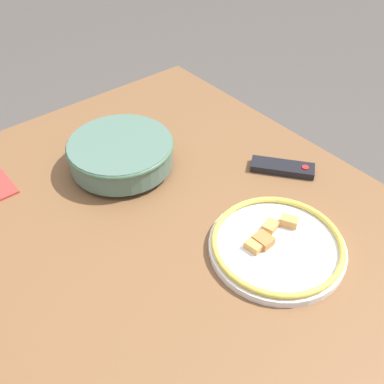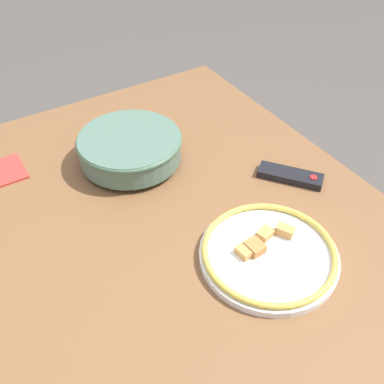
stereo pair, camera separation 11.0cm
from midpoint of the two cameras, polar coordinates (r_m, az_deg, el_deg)
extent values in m
plane|color=#4C4742|center=(1.67, -4.14, -21.16)|extent=(8.00, 8.00, 0.00)
cube|color=brown|center=(1.10, -5.86, -4.83)|extent=(1.28, 1.06, 0.04)
cylinder|color=brown|center=(1.88, -3.61, 4.13)|extent=(0.06, 0.06, 0.66)
cylinder|color=#4C6B5B|center=(1.26, -11.29, 3.26)|extent=(0.13, 0.13, 0.02)
cylinder|color=#4C6B5B|center=(1.24, -11.55, 4.80)|extent=(0.28, 0.28, 0.07)
cylinder|color=#B75B23|center=(1.24, -11.52, 4.61)|extent=(0.25, 0.25, 0.06)
torus|color=#42664C|center=(1.22, -11.72, 5.79)|extent=(0.29, 0.29, 0.01)
cylinder|color=white|center=(1.03, 7.70, -7.14)|extent=(0.31, 0.31, 0.02)
torus|color=gold|center=(1.02, 7.78, -6.54)|extent=(0.30, 0.30, 0.01)
cube|color=tan|center=(1.05, 7.00, -4.46)|extent=(0.04, 0.04, 0.02)
cube|color=tan|center=(1.01, 5.18, -6.61)|extent=(0.04, 0.06, 0.02)
cube|color=tan|center=(1.06, 9.32, -3.85)|extent=(0.05, 0.04, 0.02)
cube|color=#B2753D|center=(1.01, 5.98, -6.29)|extent=(0.04, 0.04, 0.02)
cube|color=black|center=(1.24, 8.93, 2.98)|extent=(0.17, 0.15, 0.02)
cylinder|color=red|center=(1.23, 11.75, 2.98)|extent=(0.02, 0.02, 0.00)
camera|label=1|loc=(0.06, -92.87, -2.57)|focal=42.00mm
camera|label=2|loc=(0.06, 87.13, 2.57)|focal=42.00mm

